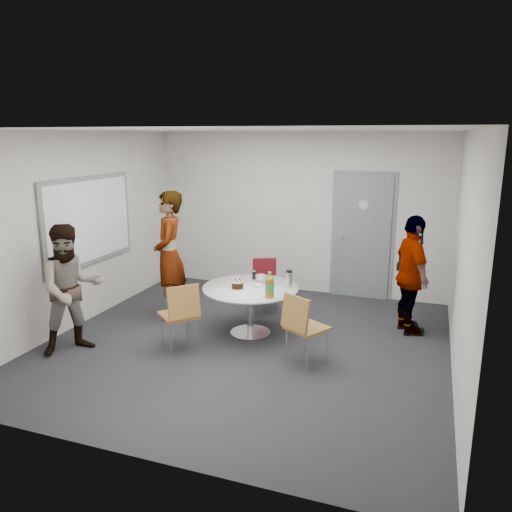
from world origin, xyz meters
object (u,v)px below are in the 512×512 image
at_px(table, 252,293).
at_px(chair_far, 265,279).
at_px(door, 362,236).
at_px(whiteboard, 90,221).
at_px(person_right, 412,275).
at_px(chair_near_right, 302,323).
at_px(person_main, 169,256).
at_px(chair_near_left, 181,311).
at_px(person_left, 71,289).

distance_m(table, chair_far, 1.02).
xyz_separation_m(door, whiteboard, (-3.56, -2.28, 0.42)).
bearing_deg(person_right, chair_near_right, 118.83).
distance_m(door, whiteboard, 4.25).
xyz_separation_m(door, chair_far, (-1.29, -1.15, -0.54)).
height_order(whiteboard, chair_far, whiteboard).
bearing_deg(person_right, person_main, 75.61).
xyz_separation_m(table, chair_near_left, (-0.64, -0.81, -0.05)).
bearing_deg(table, person_main, 170.24).
height_order(chair_near_left, chair_near_right, chair_near_left).
bearing_deg(person_right, chair_far, 60.61).
relative_size(door, chair_far, 2.63).
bearing_deg(door, person_left, -132.11).
xyz_separation_m(whiteboard, table, (2.42, 0.13, -0.87)).
height_order(door, person_left, door).
bearing_deg(chair_near_right, door, 114.47).
bearing_deg(chair_near_right, person_left, -138.93).
bearing_deg(whiteboard, person_main, 19.17).
relative_size(whiteboard, person_left, 1.18).
bearing_deg(person_main, chair_near_left, 9.49).
relative_size(table, chair_near_right, 1.47).
distance_m(chair_near_right, person_right, 1.87).
bearing_deg(person_main, chair_near_right, 42.25).
height_order(whiteboard, chair_near_right, whiteboard).
bearing_deg(chair_far, door, -162.66).
xyz_separation_m(chair_near_left, chair_far, (0.48, 1.81, -0.05)).
bearing_deg(door, table, -117.87).
height_order(chair_near_left, chair_far, chair_near_left).
relative_size(whiteboard, chair_near_left, 2.15).
distance_m(whiteboard, chair_far, 2.71).
xyz_separation_m(table, person_left, (-1.91, -1.22, 0.22)).
bearing_deg(person_left, person_right, -24.60).
distance_m(chair_near_right, person_left, 2.84).
xyz_separation_m(whiteboard, chair_near_right, (3.29, -0.55, -0.92)).
bearing_deg(whiteboard, chair_far, 26.54).
height_order(chair_near_left, person_right, person_right).
bearing_deg(chair_near_right, chair_near_left, -145.18).
height_order(chair_near_left, person_main, person_main).
xyz_separation_m(chair_near_right, person_main, (-2.23, 0.92, 0.41)).
bearing_deg(person_left, chair_near_right, -40.87).
relative_size(chair_near_left, chair_near_right, 1.02).
bearing_deg(person_left, door, -4.04).
bearing_deg(person_right, chair_near_left, 97.54).
bearing_deg(door, chair_near_left, -120.98).
distance_m(whiteboard, person_right, 4.55).
distance_m(table, chair_near_right, 1.10).
height_order(table, chair_near_left, table).
height_order(table, person_main, person_main).
distance_m(chair_near_left, chair_far, 1.87).
height_order(person_main, person_left, person_main).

